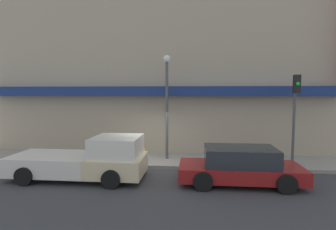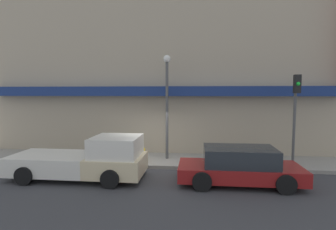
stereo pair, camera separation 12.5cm
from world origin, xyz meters
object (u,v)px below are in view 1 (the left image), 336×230
Objects in this scene: pickup_truck at (88,160)px; street_lamp at (167,94)px; fire_hydrant at (143,154)px; traffic_light at (295,104)px; parked_car at (240,166)px.

pickup_truck is 4.83m from street_lamp.
traffic_light is (6.85, -0.22, 2.45)m from fire_hydrant.
parked_car is (5.93, 0.00, -0.07)m from pickup_truck.
traffic_light is (2.72, 2.15, 2.24)m from parked_car.
street_lamp is (1.09, 0.49, 2.90)m from fire_hydrant.
pickup_truck is at bearing -135.29° from street_lamp.
pickup_truck is at bearing -127.14° from fire_hydrant.
pickup_truck is 5.93m from parked_car.
traffic_light is (5.76, -0.71, -0.45)m from street_lamp.
pickup_truck is 2.98m from fire_hydrant.
parked_car reaches higher than fire_hydrant.
pickup_truck is 8.59× the size of fire_hydrant.
street_lamp is at bearing 24.18° from fire_hydrant.
parked_car is at bearing -43.16° from street_lamp.
pickup_truck is 1.31× the size of traffic_light.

